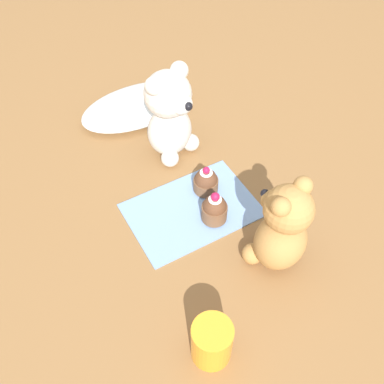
% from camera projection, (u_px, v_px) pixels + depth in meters
% --- Properties ---
extents(ground_plane, '(4.00, 4.00, 0.00)m').
position_uv_depth(ground_plane, '(192.00, 210.00, 0.89)').
color(ground_plane, olive).
extents(knitted_placemat, '(0.25, 0.17, 0.01)m').
position_uv_depth(knitted_placemat, '(192.00, 209.00, 0.89)').
color(knitted_placemat, '#7A9ED1').
rests_on(knitted_placemat, ground_plane).
extents(tulle_cloth, '(0.28, 0.15, 0.04)m').
position_uv_depth(tulle_cloth, '(137.00, 106.00, 1.07)').
color(tulle_cloth, white).
rests_on(tulle_cloth, ground_plane).
extents(teddy_bear_cream, '(0.12, 0.12, 0.21)m').
position_uv_depth(teddy_bear_cream, '(170.00, 114.00, 0.92)').
color(teddy_bear_cream, silver).
rests_on(teddy_bear_cream, ground_plane).
extents(teddy_bear_tan, '(0.12, 0.11, 0.19)m').
position_uv_depth(teddy_bear_tan, '(282.00, 229.00, 0.75)').
color(teddy_bear_tan, '#B78447').
rests_on(teddy_bear_tan, ground_plane).
extents(cupcake_near_cream_bear, '(0.05, 0.05, 0.06)m').
position_uv_depth(cupcake_near_cream_bear, '(206.00, 181.00, 0.90)').
color(cupcake_near_cream_bear, brown).
rests_on(cupcake_near_cream_bear, knitted_placemat).
extents(cupcake_near_tan_bear, '(0.05, 0.05, 0.07)m').
position_uv_depth(cupcake_near_tan_bear, '(215.00, 209.00, 0.85)').
color(cupcake_near_tan_bear, brown).
rests_on(cupcake_near_tan_bear, knitted_placemat).
extents(juice_glass, '(0.06, 0.06, 0.08)m').
position_uv_depth(juice_glass, '(212.00, 342.00, 0.67)').
color(juice_glass, orange).
rests_on(juice_glass, ground_plane).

